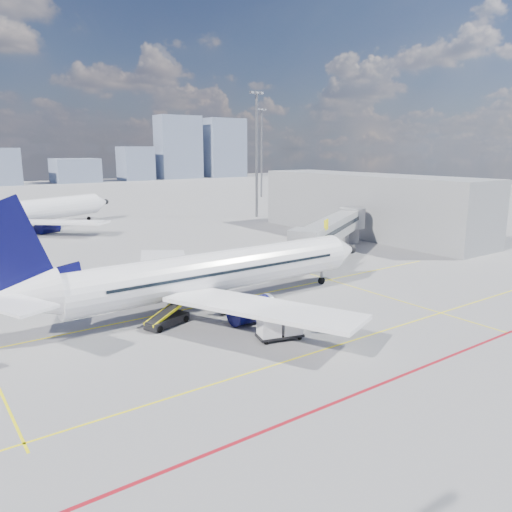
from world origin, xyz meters
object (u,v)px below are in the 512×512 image
(second_aircraft, at_px, (18,213))
(cargo_dolly, at_px, (280,326))
(main_aircraft, at_px, (204,274))
(ramp_worker, at_px, (335,321))
(baggage_tug, at_px, (292,313))
(belt_loader, at_px, (168,318))

(second_aircraft, xyz_separation_m, cargo_dolly, (5.57, -66.46, -2.18))
(main_aircraft, height_order, second_aircraft, second_aircraft)
(cargo_dolly, xyz_separation_m, ramp_worker, (4.35, -1.41, -0.06))
(second_aircraft, height_order, cargo_dolly, second_aircraft)
(second_aircraft, bearing_deg, cargo_dolly, -109.87)
(main_aircraft, bearing_deg, second_aircraft, 94.43)
(baggage_tug, relative_size, ramp_worker, 1.35)
(belt_loader, relative_size, ramp_worker, 2.88)
(main_aircraft, bearing_deg, baggage_tug, -60.98)
(ramp_worker, bearing_deg, cargo_dolly, 91.70)
(second_aircraft, relative_size, cargo_dolly, 10.38)
(belt_loader, bearing_deg, main_aircraft, 3.99)
(second_aircraft, height_order, baggage_tug, second_aircraft)
(main_aircraft, relative_size, ramp_worker, 19.38)
(main_aircraft, relative_size, second_aircraft, 0.97)
(ramp_worker, bearing_deg, baggage_tug, 37.41)
(second_aircraft, relative_size, ramp_worker, 19.91)
(main_aircraft, bearing_deg, belt_loader, -156.99)
(belt_loader, bearing_deg, ramp_worker, -62.19)
(baggage_tug, bearing_deg, main_aircraft, 100.38)
(cargo_dolly, distance_m, belt_loader, 9.50)
(main_aircraft, distance_m, belt_loader, 5.58)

